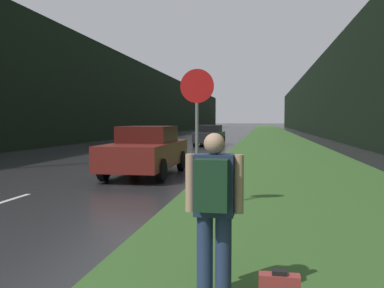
% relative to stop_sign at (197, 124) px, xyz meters
% --- Properties ---
extents(grass_verge, '(6.00, 240.00, 0.02)m').
position_rel_stop_sign_xyz_m(grass_verge, '(2.34, 33.45, -1.68)').
color(grass_verge, '#386028').
rests_on(grass_verge, ground_plane).
extents(lane_stripe_c, '(0.12, 3.00, 0.01)m').
position_rel_stop_sign_xyz_m(lane_stripe_c, '(-4.22, 6.41, -1.68)').
color(lane_stripe_c, silver).
rests_on(lane_stripe_c, ground_plane).
extents(lane_stripe_d, '(0.12, 3.00, 0.01)m').
position_rel_stop_sign_xyz_m(lane_stripe_d, '(-4.22, 13.41, -1.68)').
color(lane_stripe_d, silver).
rests_on(lane_stripe_d, ground_plane).
extents(treeline_far_side, '(2.00, 140.00, 8.55)m').
position_rel_stop_sign_xyz_m(treeline_far_side, '(-13.78, 43.45, 2.59)').
color(treeline_far_side, black).
rests_on(treeline_far_side, ground_plane).
extents(treeline_near_side, '(2.00, 140.00, 8.81)m').
position_rel_stop_sign_xyz_m(treeline_near_side, '(8.34, 43.45, 2.72)').
color(treeline_near_side, black).
rests_on(treeline_near_side, ground_plane).
extents(stop_sign, '(0.67, 0.07, 2.76)m').
position_rel_stop_sign_xyz_m(stop_sign, '(0.00, 0.00, 0.00)').
color(stop_sign, slate).
rests_on(stop_sign, ground_plane).
extents(hitchhiker_with_backpack, '(0.57, 0.40, 1.63)m').
position_rel_stop_sign_xyz_m(hitchhiker_with_backpack, '(0.82, -4.05, -0.75)').
color(hitchhiker_with_backpack, navy).
rests_on(hitchhiker_with_backpack, ground_plane).
extents(car_passing_near, '(1.93, 4.65, 1.57)m').
position_rel_stop_sign_xyz_m(car_passing_near, '(-2.44, 4.79, -0.90)').
color(car_passing_near, maroon).
rests_on(car_passing_near, ground_plane).
extents(car_passing_far, '(1.87, 4.73, 1.45)m').
position_rel_stop_sign_xyz_m(car_passing_far, '(-2.44, 20.69, -0.96)').
color(car_passing_far, black).
rests_on(car_passing_far, ground_plane).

